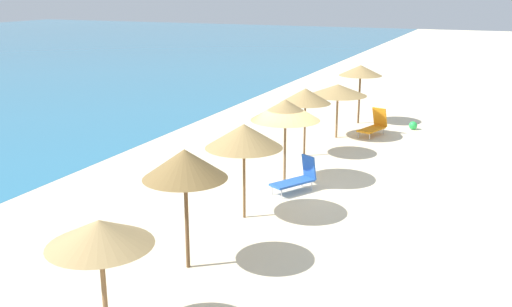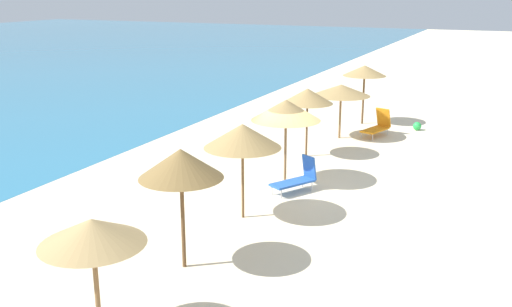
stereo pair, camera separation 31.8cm
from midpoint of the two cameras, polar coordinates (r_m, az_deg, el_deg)
ground_plane at (r=19.53m, az=3.26°, el=-3.18°), size 160.00×160.00×0.00m
beach_umbrella_0 at (r=10.85m, az=-15.78°, el=-7.48°), size 1.93×1.93×2.42m
beach_umbrella_1 at (r=13.26m, az=-7.62°, el=-1.04°), size 1.94×1.94×2.89m
beach_umbrella_2 at (r=16.18m, az=-1.75°, el=1.70°), size 2.17×2.17×2.75m
beach_umbrella_3 at (r=19.19m, az=2.40°, el=4.24°), size 2.29×2.29×2.85m
beach_umbrella_4 at (r=22.50m, az=4.43°, el=5.59°), size 1.97×1.97×2.67m
beach_umbrella_5 at (r=25.56m, az=7.62°, el=6.14°), size 2.50×2.50×2.36m
beach_umbrella_6 at (r=28.49m, az=9.82°, el=7.95°), size 2.05×2.05×2.82m
lounge_chair_0 at (r=18.91m, az=3.57°, el=-2.37°), size 1.62×1.25×1.13m
lounge_chair_1 at (r=26.60m, az=11.09°, el=2.72°), size 1.72×1.09×1.18m
beach_ball at (r=28.13m, az=14.71°, el=2.65°), size 0.38×0.38×0.38m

